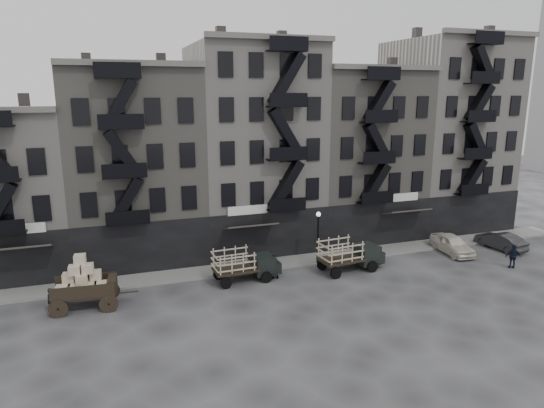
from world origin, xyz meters
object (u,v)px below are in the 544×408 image
object	(u,v)px
wagon	(82,279)
pedestrian_mid	(273,267)
stake_truck_east	(350,252)
pedestrian_west	(52,301)
policeman	(513,256)
stake_truck_west	(245,263)
car_far	(501,241)
car_east	(452,244)

from	to	relation	value
wagon	pedestrian_mid	bearing A→B (deg)	8.33
stake_truck_east	pedestrian_west	xyz separation A→B (m)	(-20.69, -0.63, -0.61)
pedestrian_mid	policeman	distance (m)	18.58
wagon	stake_truck_west	bearing A→B (deg)	10.29
policeman	wagon	bearing A→B (deg)	15.95
car_far	pedestrian_west	xyz separation A→B (m)	(-35.44, -0.94, 0.13)
stake_truck_east	car_east	world-z (taller)	stake_truck_east
wagon	stake_truck_west	size ratio (longest dim) A/B	0.86
car_far	car_east	bearing A→B (deg)	-13.41
car_east	pedestrian_west	bearing A→B (deg)	-172.54
car_east	stake_truck_west	bearing A→B (deg)	-174.86
car_far	pedestrian_mid	xyz separation A→B (m)	(-20.73, 0.14, 0.17)
car_east	car_far	size ratio (longest dim) A/B	1.05
wagon	pedestrian_mid	world-z (taller)	wagon
wagon	car_far	world-z (taller)	wagon
car_far	policeman	size ratio (longest dim) A/B	2.34
stake_truck_east	policeman	world-z (taller)	stake_truck_east
car_east	pedestrian_west	size ratio (longest dim) A/B	2.71
stake_truck_west	pedestrian_mid	size ratio (longest dim) A/B	2.72
stake_truck_east	car_far	bearing A→B (deg)	-3.83
stake_truck_west	wagon	bearing A→B (deg)	-177.23
wagon	policeman	size ratio (longest dim) A/B	2.23
stake_truck_east	pedestrian_mid	world-z (taller)	stake_truck_east
car_east	pedestrian_mid	size ratio (longest dim) A/B	2.59
stake_truck_east	car_far	size ratio (longest dim) A/B	1.19
car_far	policeman	bearing A→B (deg)	49.19
stake_truck_east	policeman	distance (m)	12.68
wagon	stake_truck_west	distance (m)	10.89
pedestrian_west	pedestrian_mid	world-z (taller)	pedestrian_mid
stake_truck_east	car_east	xyz separation A→B (m)	(10.08, 0.81, -0.67)
stake_truck_east	car_east	size ratio (longest dim) A/B	1.13
stake_truck_west	stake_truck_east	xyz separation A→B (m)	(8.07, -0.70, 0.09)
car_east	stake_truck_east	bearing A→B (deg)	-170.63
wagon	pedestrian_mid	distance (m)	12.97
stake_truck_east	stake_truck_west	bearing A→B (deg)	170.02
pedestrian_mid	pedestrian_west	bearing A→B (deg)	3.71
pedestrian_west	stake_truck_east	bearing A→B (deg)	-37.23
wagon	car_east	distance (m)	29.02
pedestrian_west	policeman	size ratio (longest dim) A/B	0.90
wagon	car_far	size ratio (longest dim) A/B	0.95
wagon	stake_truck_west	world-z (taller)	wagon
car_far	pedestrian_mid	distance (m)	20.74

